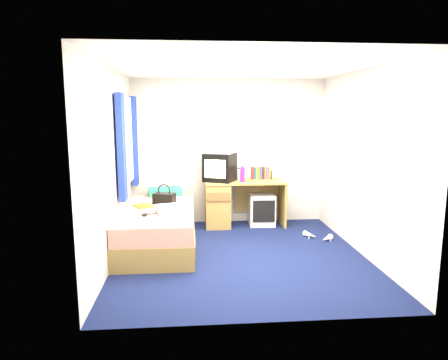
{
  "coord_description": "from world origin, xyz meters",
  "views": [
    {
      "loc": [
        -0.63,
        -4.95,
        1.84
      ],
      "look_at": [
        -0.16,
        0.7,
        0.89
      ],
      "focal_mm": 32.0,
      "sensor_mm": 36.0,
      "label": 1
    }
  ],
  "objects": [
    {
      "name": "desk",
      "position": [
        -0.03,
        1.44,
        0.41
      ],
      "size": [
        1.3,
        0.55,
        0.75
      ],
      "color": "#A58644",
      "rests_on": "ground"
    },
    {
      "name": "picture_frame",
      "position": [
        0.71,
        1.58,
        0.82
      ],
      "size": [
        0.03,
        0.12,
        0.14
      ],
      "primitive_type": "cube",
      "rotation": [
        0.0,
        0.0,
        -0.08
      ],
      "color": "#2F1E0F",
      "rests_on": "desk"
    },
    {
      "name": "book_row",
      "position": [
        0.53,
        1.6,
        0.85
      ],
      "size": [
        0.31,
        0.13,
        0.2
      ],
      "color": "maroon",
      "rests_on": "desk"
    },
    {
      "name": "pink_water_bottle",
      "position": [
        0.19,
        1.31,
        0.86
      ],
      "size": [
        0.09,
        0.09,
        0.23
      ],
      "primitive_type": "cylinder",
      "rotation": [
        0.0,
        0.0,
        0.3
      ],
      "color": "#D91E8D",
      "rests_on": "desk"
    },
    {
      "name": "crt_tv",
      "position": [
        -0.17,
        1.44,
        0.98
      ],
      "size": [
        0.59,
        0.58,
        0.45
      ],
      "rotation": [
        0.0,
        0.0,
        -0.44
      ],
      "color": "black",
      "rests_on": "desk"
    },
    {
      "name": "towel",
      "position": [
        -0.91,
        0.19,
        0.59
      ],
      "size": [
        0.39,
        0.35,
        0.11
      ],
      "primitive_type": "cube",
      "rotation": [
        0.0,
        0.0,
        0.26
      ],
      "color": "silver",
      "rests_on": "bed"
    },
    {
      "name": "remote_control",
      "position": [
        -1.23,
        0.12,
        0.55
      ],
      "size": [
        0.06,
        0.16,
        0.02
      ],
      "primitive_type": "cube",
      "rotation": [
        0.0,
        0.0,
        -0.09
      ],
      "color": "black",
      "rests_on": "bed"
    },
    {
      "name": "magazine",
      "position": [
        -1.32,
        0.61,
        0.55
      ],
      "size": [
        0.32,
        0.35,
        0.01
      ],
      "primitive_type": "cube",
      "rotation": [
        0.0,
        0.0,
        0.54
      ],
      "color": "yellow",
      "rests_on": "bed"
    },
    {
      "name": "water_bottle",
      "position": [
        -1.2,
        0.16,
        0.58
      ],
      "size": [
        0.21,
        0.14,
        0.07
      ],
      "primitive_type": "cylinder",
      "rotation": [
        0.0,
        1.57,
        0.36
      ],
      "color": "silver",
      "rests_on": "bed"
    },
    {
      "name": "aerosol_can",
      "position": [
        0.15,
        1.48,
        0.85
      ],
      "size": [
        0.06,
        0.06,
        0.19
      ],
      "primitive_type": "cylinder",
      "rotation": [
        0.0,
        0.0,
        0.25
      ],
      "color": "silver",
      "rests_on": "desk"
    },
    {
      "name": "pillow",
      "position": [
        -1.06,
        1.39,
        0.6
      ],
      "size": [
        0.57,
        0.41,
        0.11
      ],
      "primitive_type": "cube",
      "rotation": [
        0.0,
        0.0,
        0.16
      ],
      "color": "#166693",
      "rests_on": "bed"
    },
    {
      "name": "handbag",
      "position": [
        -1.03,
        0.78,
        0.62
      ],
      "size": [
        0.34,
        0.26,
        0.29
      ],
      "rotation": [
        0.0,
        0.0,
        -0.32
      ],
      "color": "black",
      "rests_on": "bed"
    },
    {
      "name": "vcr",
      "position": [
        -0.17,
        1.44,
        1.24
      ],
      "size": [
        0.51,
        0.44,
        0.08
      ],
      "primitive_type": "cube",
      "rotation": [
        0.0,
        0.0,
        -0.35
      ],
      "color": "silver",
      "rests_on": "crt_tv"
    },
    {
      "name": "bed",
      "position": [
        -1.1,
        0.49,
        0.27
      ],
      "size": [
        1.01,
        2.0,
        0.54
      ],
      "color": "#A58644",
      "rests_on": "ground"
    },
    {
      "name": "colour_swatch_fan",
      "position": [
        -1.1,
        -0.06,
        0.55
      ],
      "size": [
        0.23,
        0.15,
        0.01
      ],
      "primitive_type": "cube",
      "rotation": [
        0.0,
        0.0,
        -0.43
      ],
      "color": "gold",
      "rests_on": "bed"
    },
    {
      "name": "white_heels",
      "position": [
        1.23,
        0.58,
        0.04
      ],
      "size": [
        0.4,
        0.41,
        0.09
      ],
      "color": "white",
      "rests_on": "ground"
    },
    {
      "name": "room_shell",
      "position": [
        0.0,
        0.0,
        1.45
      ],
      "size": [
        3.4,
        3.4,
        3.4
      ],
      "color": "white",
      "rests_on": "ground"
    },
    {
      "name": "ground",
      "position": [
        0.0,
        0.0,
        0.0
      ],
      "size": [
        3.4,
        3.4,
        0.0
      ],
      "primitive_type": "plane",
      "color": "#0C1438",
      "rests_on": "ground"
    },
    {
      "name": "storage_cube",
      "position": [
        0.53,
        1.44,
        0.26
      ],
      "size": [
        0.43,
        0.43,
        0.52
      ],
      "primitive_type": "cube",
      "rotation": [
        0.0,
        0.0,
        -0.03
      ],
      "color": "silver",
      "rests_on": "ground"
    },
    {
      "name": "window_assembly",
      "position": [
        -1.55,
        0.9,
        1.42
      ],
      "size": [
        0.11,
        1.42,
        1.4
      ],
      "color": "silver",
      "rests_on": "room_shell"
    }
  ]
}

